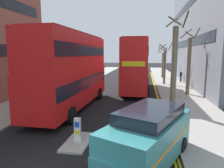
{
  "coord_description": "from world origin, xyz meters",
  "views": [
    {
      "loc": [
        3.02,
        -4.35,
        4.13
      ],
      "look_at": [
        0.5,
        11.0,
        1.8
      ],
      "focal_mm": 32.33,
      "sensor_mm": 36.0,
      "label": 1
    }
  ],
  "objects_px": {
    "keep_left_bollard": "(78,131)",
    "double_decker_bus_away": "(72,69)",
    "double_decker_bus_oncoming": "(137,64)",
    "taxi_minivan": "(148,136)",
    "pedestrian_far": "(181,76)"
  },
  "relations": [
    {
      "from": "keep_left_bollard",
      "to": "double_decker_bus_away",
      "type": "relative_size",
      "value": 0.1
    },
    {
      "from": "double_decker_bus_away",
      "to": "keep_left_bollard",
      "type": "bearing_deg",
      "value": -67.75
    },
    {
      "from": "double_decker_bus_away",
      "to": "double_decker_bus_oncoming",
      "type": "xyz_separation_m",
      "value": [
        4.48,
        8.11,
        0.0
      ]
    },
    {
      "from": "keep_left_bollard",
      "to": "taxi_minivan",
      "type": "height_order",
      "value": "taxi_minivan"
    },
    {
      "from": "keep_left_bollard",
      "to": "double_decker_bus_away",
      "type": "xyz_separation_m",
      "value": [
        -2.4,
        5.87,
        2.42
      ]
    },
    {
      "from": "keep_left_bollard",
      "to": "pedestrian_far",
      "type": "xyz_separation_m",
      "value": [
        8.1,
        21.32,
        0.38
      ]
    },
    {
      "from": "double_decker_bus_oncoming",
      "to": "taxi_minivan",
      "type": "bearing_deg",
      "value": -85.9
    },
    {
      "from": "taxi_minivan",
      "to": "pedestrian_far",
      "type": "xyz_separation_m",
      "value": [
        4.93,
        22.56,
        -0.08
      ]
    },
    {
      "from": "taxi_minivan",
      "to": "keep_left_bollard",
      "type": "bearing_deg",
      "value": 158.63
    },
    {
      "from": "keep_left_bollard",
      "to": "double_decker_bus_away",
      "type": "height_order",
      "value": "double_decker_bus_away"
    },
    {
      "from": "keep_left_bollard",
      "to": "taxi_minivan",
      "type": "xyz_separation_m",
      "value": [
        3.17,
        -1.24,
        0.46
      ]
    },
    {
      "from": "pedestrian_far",
      "to": "keep_left_bollard",
      "type": "bearing_deg",
      "value": -110.8
    },
    {
      "from": "double_decker_bus_away",
      "to": "taxi_minivan",
      "type": "xyz_separation_m",
      "value": [
        5.57,
        -7.11,
        -1.96
      ]
    },
    {
      "from": "double_decker_bus_oncoming",
      "to": "pedestrian_far",
      "type": "xyz_separation_m",
      "value": [
        6.02,
        7.33,
        -2.04
      ]
    },
    {
      "from": "keep_left_bollard",
      "to": "pedestrian_far",
      "type": "distance_m",
      "value": 22.81
    }
  ]
}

